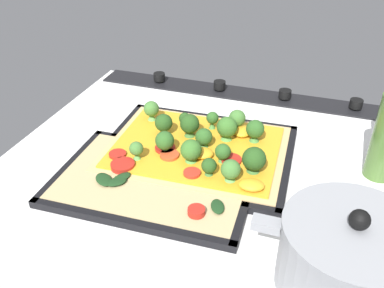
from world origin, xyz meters
TOP-DOWN VIEW (x-y plane):
  - ground_plane at (0.00, 0.00)cm, footprint 76.53×65.41cm
  - stove_control_panel at (0.00, -29.21)cm, footprint 73.47×7.00cm
  - baking_tray_front at (4.60, -1.95)cm, footprint 34.94×27.80cm
  - broccoli_pizza at (3.74, -1.91)cm, footprint 32.46×25.33cm
  - baking_tray_back at (8.52, 8.75)cm, footprint 32.98×23.10cm
  - veggie_pizza_back at (8.46, 8.37)cm, footprint 30.52×20.64cm
  - cooking_pot at (-21.57, 20.51)cm, footprint 23.67×16.80cm

SIDE VIEW (x-z plane):
  - ground_plane at x=0.00cm, z-range -3.00..0.00cm
  - baking_tray_front at x=4.60cm, z-range -0.28..1.02cm
  - baking_tray_back at x=8.52cm, z-range -0.27..1.03cm
  - stove_control_panel at x=0.00cm, z-range -0.74..1.86cm
  - veggie_pizza_back at x=8.46cm, z-range 0.14..2.04cm
  - broccoli_pizza at x=3.74cm, z-range -0.72..5.22cm
  - cooking_pot at x=-21.57cm, z-range -1.14..11.18cm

